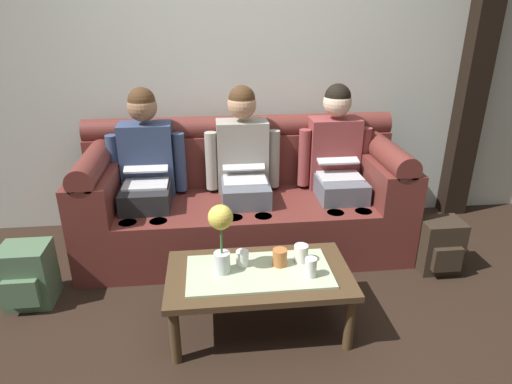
{
  "coord_description": "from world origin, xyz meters",
  "views": [
    {
      "loc": [
        -0.25,
        -1.92,
        1.75
      ],
      "look_at": [
        0.06,
        0.88,
        0.56
      ],
      "focal_mm": 31.14,
      "sensor_mm": 36.0,
      "label": 1
    }
  ],
  "objects_px": {
    "cup_far_left": "(280,257)",
    "person_right": "(337,161)",
    "person_left": "(146,168)",
    "coffee_table": "(259,279)",
    "person_middle": "(244,165)",
    "cup_near_right": "(242,258)",
    "flower_vase": "(221,231)",
    "cup_far_center": "(301,253)",
    "couch": "(244,200)",
    "cup_near_left": "(311,267)",
    "backpack_left": "(28,276)",
    "backpack_right": "(439,246)"
  },
  "relations": [
    {
      "from": "cup_far_left",
      "to": "coffee_table",
      "type": "bearing_deg",
      "value": -159.32
    },
    {
      "from": "backpack_left",
      "to": "cup_far_center",
      "type": "bearing_deg",
      "value": -10.59
    },
    {
      "from": "couch",
      "to": "person_right",
      "type": "distance_m",
      "value": 0.76
    },
    {
      "from": "couch",
      "to": "cup_near_right",
      "type": "xyz_separation_m",
      "value": [
        -0.09,
        -0.92,
        0.06
      ]
    },
    {
      "from": "person_middle",
      "to": "backpack_left",
      "type": "relative_size",
      "value": 3.12
    },
    {
      "from": "person_middle",
      "to": "cup_near_right",
      "type": "bearing_deg",
      "value": -95.4
    },
    {
      "from": "coffee_table",
      "to": "person_left",
      "type": "bearing_deg",
      "value": 125.54
    },
    {
      "from": "flower_vase",
      "to": "backpack_right",
      "type": "xyz_separation_m",
      "value": [
        1.53,
        0.46,
        -0.45
      ]
    },
    {
      "from": "cup_far_center",
      "to": "couch",
      "type": "bearing_deg",
      "value": 105.36
    },
    {
      "from": "coffee_table",
      "to": "cup_far_left",
      "type": "bearing_deg",
      "value": 20.68
    },
    {
      "from": "cup_far_center",
      "to": "person_right",
      "type": "bearing_deg",
      "value": 63.64
    },
    {
      "from": "couch",
      "to": "person_left",
      "type": "bearing_deg",
      "value": -179.66
    },
    {
      "from": "person_left",
      "to": "flower_vase",
      "type": "height_order",
      "value": "person_left"
    },
    {
      "from": "couch",
      "to": "cup_far_center",
      "type": "distance_m",
      "value": 0.95
    },
    {
      "from": "backpack_right",
      "to": "person_right",
      "type": "bearing_deg",
      "value": 140.09
    },
    {
      "from": "couch",
      "to": "coffee_table",
      "type": "height_order",
      "value": "couch"
    },
    {
      "from": "cup_near_left",
      "to": "cup_near_right",
      "type": "height_order",
      "value": "cup_near_left"
    },
    {
      "from": "person_right",
      "to": "cup_near_right",
      "type": "height_order",
      "value": "person_right"
    },
    {
      "from": "couch",
      "to": "cup_far_center",
      "type": "xyz_separation_m",
      "value": [
        0.25,
        -0.92,
        0.06
      ]
    },
    {
      "from": "cup_far_left",
      "to": "backpack_left",
      "type": "distance_m",
      "value": 1.58
    },
    {
      "from": "person_right",
      "to": "person_left",
      "type": "bearing_deg",
      "value": 179.99
    },
    {
      "from": "cup_near_right",
      "to": "person_left",
      "type": "bearing_deg",
      "value": 123.87
    },
    {
      "from": "couch",
      "to": "cup_near_left",
      "type": "xyz_separation_m",
      "value": [
        0.27,
        -1.08,
        0.06
      ]
    },
    {
      "from": "cup_far_left",
      "to": "person_right",
      "type": "bearing_deg",
      "value": 58.3
    },
    {
      "from": "person_left",
      "to": "cup_far_left",
      "type": "distance_m",
      "value": 1.27
    },
    {
      "from": "person_left",
      "to": "person_middle",
      "type": "xyz_separation_m",
      "value": [
        0.7,
        0.0,
        -0.0
      ]
    },
    {
      "from": "person_left",
      "to": "person_middle",
      "type": "relative_size",
      "value": 1.0
    },
    {
      "from": "person_middle",
      "to": "cup_far_center",
      "type": "bearing_deg",
      "value": -74.58
    },
    {
      "from": "coffee_table",
      "to": "cup_far_left",
      "type": "height_order",
      "value": "cup_far_left"
    },
    {
      "from": "cup_near_left",
      "to": "coffee_table",
      "type": "bearing_deg",
      "value": 162.94
    },
    {
      "from": "person_right",
      "to": "coffee_table",
      "type": "distance_m",
      "value": 1.26
    },
    {
      "from": "cup_near_right",
      "to": "cup_near_left",
      "type": "bearing_deg",
      "value": -22.62
    },
    {
      "from": "backpack_right",
      "to": "backpack_left",
      "type": "height_order",
      "value": "backpack_left"
    },
    {
      "from": "person_left",
      "to": "coffee_table",
      "type": "bearing_deg",
      "value": -54.46
    },
    {
      "from": "person_left",
      "to": "cup_near_right",
      "type": "distance_m",
      "value": 1.13
    },
    {
      "from": "coffee_table",
      "to": "cup_far_center",
      "type": "distance_m",
      "value": 0.28
    },
    {
      "from": "person_middle",
      "to": "person_left",
      "type": "bearing_deg",
      "value": -179.99
    },
    {
      "from": "cup_near_left",
      "to": "cup_near_right",
      "type": "xyz_separation_m",
      "value": [
        -0.36,
        0.15,
        -0.01
      ]
    },
    {
      "from": "person_right",
      "to": "cup_far_center",
      "type": "bearing_deg",
      "value": -116.36
    },
    {
      "from": "person_left",
      "to": "cup_far_left",
      "type": "bearing_deg",
      "value": -48.57
    },
    {
      "from": "coffee_table",
      "to": "cup_far_left",
      "type": "xyz_separation_m",
      "value": [
        0.12,
        0.05,
        0.1
      ]
    },
    {
      "from": "coffee_table",
      "to": "backpack_right",
      "type": "bearing_deg",
      "value": 19.29
    },
    {
      "from": "person_right",
      "to": "coffee_table",
      "type": "bearing_deg",
      "value": -125.54
    },
    {
      "from": "backpack_left",
      "to": "cup_near_right",
      "type": "bearing_deg",
      "value": -13.51
    },
    {
      "from": "flower_vase",
      "to": "cup_far_center",
      "type": "relative_size",
      "value": 3.95
    },
    {
      "from": "couch",
      "to": "person_left",
      "type": "distance_m",
      "value": 0.76
    },
    {
      "from": "couch",
      "to": "cup_far_center",
      "type": "height_order",
      "value": "couch"
    },
    {
      "from": "coffee_table",
      "to": "flower_vase",
      "type": "distance_m",
      "value": 0.37
    },
    {
      "from": "couch",
      "to": "cup_near_left",
      "type": "height_order",
      "value": "couch"
    },
    {
      "from": "flower_vase",
      "to": "cup_far_center",
      "type": "bearing_deg",
      "value": 7.87
    }
  ]
}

